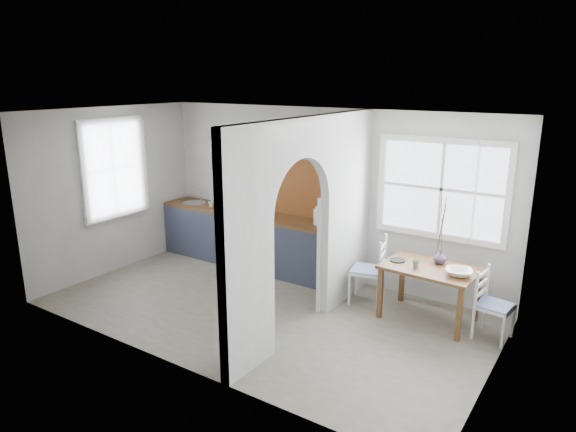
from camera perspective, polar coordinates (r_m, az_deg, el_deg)
The scene contains 26 objects.
floor at distance 7.00m, azimuth -2.83°, elevation -10.45°, with size 5.80×3.20×0.01m, color gray.
ceiling at distance 6.33m, azimuth -3.14°, elevation 11.29°, with size 5.80×3.20×0.01m, color beige.
walls at distance 6.55m, azimuth -2.97°, elevation -0.14°, with size 5.81×3.21×2.60m.
partition at distance 6.18m, azimuth 2.56°, elevation 0.38°, with size 0.12×3.20×2.60m.
kitchen_window at distance 8.46m, azimuth -18.90°, elevation 5.00°, with size 0.10×1.16×1.50m, color white, non-canonical shape.
nook_window at distance 7.06m, azimuth 16.68°, elevation 2.87°, with size 1.76×0.10×1.30m, color white, non-canonical shape.
counter at distance 8.45m, azimuth -3.72°, elevation -2.56°, with size 3.50×0.60×0.90m.
sink at distance 9.14m, azimuth -10.38°, elevation 1.40°, with size 0.40×0.40×0.02m, color silver.
backsplash at distance 7.92m, azimuth 2.61°, elevation 2.94°, with size 1.65×0.03×0.90m, color #994F1A.
shelf at distance 7.73m, azimuth 2.34°, elevation 7.60°, with size 1.75×0.20×0.21m.
pendant_lamp at distance 7.28m, azimuth 3.33°, elevation 6.09°, with size 0.26×0.26×0.16m, color beige.
utensil_rail at distance 6.93m, azimuth 5.52°, elevation 1.96°, with size 0.02×0.02×0.50m, color silver.
dining_table at distance 6.86m, azimuth 15.33°, elevation -8.28°, with size 1.15×0.77×0.72m, color brown, non-canonical shape.
chair_left at distance 7.16m, azimuth 8.81°, elevation -5.88°, with size 0.43×0.43×0.95m, color silver, non-canonical shape.
chair_right at distance 6.61m, azimuth 22.01°, elevation -9.18°, with size 0.39×0.39×0.85m, color silver, non-canonical shape.
kettle at distance 7.64m, azimuth 3.50°, elevation 0.05°, with size 0.23×0.18×0.27m, color white, non-canonical shape.
mug_a at distance 8.78m, azimuth -8.52°, elevation 1.30°, with size 0.10×0.10×0.09m, color beige.
mug_b at distance 8.83m, azimuth -8.21°, elevation 1.40°, with size 0.12×0.12×0.09m, color beige.
knife_block at distance 8.44m, azimuth -3.85°, elevation 1.27°, with size 0.09×0.13×0.20m, color #3E2416.
jar at distance 8.47m, azimuth -4.21°, elevation 1.10°, with size 0.09×0.09×0.15m, color tan.
towel_magenta at distance 7.38m, azimuth 5.44°, elevation -6.78°, with size 0.02×0.03×0.59m, color #A80F49.
towel_orange at distance 7.35m, azimuth 5.23°, elevation -7.10°, with size 0.02×0.03×0.45m, color orange.
bowl at distance 6.54m, azimuth 18.47°, elevation -5.94°, with size 0.31×0.31×0.08m, color white.
table_cup at distance 6.66m, azimuth 14.01°, elevation -5.16°, with size 0.10×0.10×0.09m, color #629065.
plate at distance 6.83m, azimuth 12.09°, elevation -4.83°, with size 0.20×0.20×0.02m, color black.
vase at distance 6.84m, azimuth 16.53°, elevation -4.40°, with size 0.17×0.17×0.18m, color #473451.
Camera 1 is at (3.77, -5.07, 3.03)m, focal length 32.00 mm.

